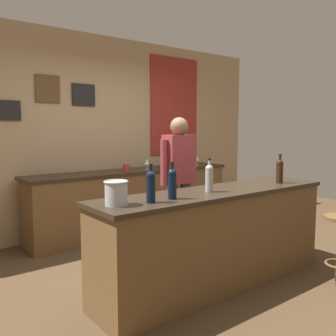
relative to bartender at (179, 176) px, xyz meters
The scene contains 14 objects.
ground_plane 1.08m from the bartender, 118.97° to the right, with size 10.00×10.00×0.00m, color #4C3823.
back_wall 1.64m from the bartender, 98.53° to the left, with size 6.00×0.09×2.80m.
bar_counter 1.03m from the bartender, 106.79° to the right, with size 2.54×0.60×0.92m.
side_counter 1.27m from the bartender, 83.43° to the left, with size 3.15×0.56×0.90m.
bartender is the anchor object (origin of this frame).
wine_bottle_a 1.47m from the bartender, 138.25° to the right, with size 0.07×0.07×0.31m.
wine_bottle_b 1.29m from the bartender, 132.10° to the right, with size 0.07×0.07×0.31m.
wine_bottle_c 0.99m from the bartender, 113.56° to the right, with size 0.07×0.07×0.31m.
wine_bottle_d 1.13m from the bartender, 59.52° to the right, with size 0.07×0.07×0.31m.
ice_bucket 1.63m from the bartender, 146.49° to the right, with size 0.19×0.19×0.19m.
wine_glass_a 1.13m from the bartender, 74.62° to the left, with size 0.07×0.07×0.16m.
wine_glass_b 1.44m from the bartender, 58.37° to the left, with size 0.07×0.07×0.16m.
wine_glass_c 1.66m from the bartender, 40.52° to the left, with size 0.07×0.07×0.16m.
coffee_mug 1.10m from the bartender, 92.49° to the left, with size 0.12×0.08×0.09m.
Camera 1 is at (-2.46, -2.80, 1.50)m, focal length 39.51 mm.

